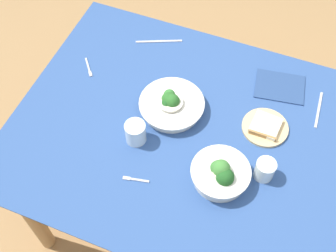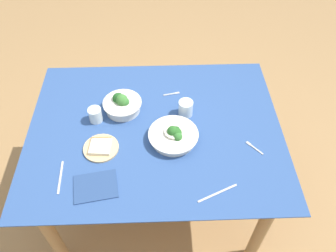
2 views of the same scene
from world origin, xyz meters
name	(u,v)px [view 1 (image 1 of 2)]	position (x,y,z in m)	size (l,w,h in m)	color
ground_plane	(182,208)	(0.00, 0.00, 0.00)	(6.00, 6.00, 0.00)	#9E7547
dining_table	(186,146)	(0.00, 0.00, 0.66)	(1.40, 1.09, 0.77)	#2D4C84
broccoli_bowl_far	(171,105)	(-0.10, 0.08, 0.81)	(0.27, 0.27, 0.09)	silver
broccoli_bowl_near	(221,174)	(0.18, -0.15, 0.82)	(0.22, 0.22, 0.11)	silver
bread_side_plate	(265,127)	(0.28, 0.13, 0.79)	(0.19, 0.19, 0.03)	#D6B27A
water_glass_center	(265,170)	(0.33, -0.08, 0.82)	(0.07, 0.07, 0.08)	silver
water_glass_side	(136,132)	(-0.18, -0.11, 0.82)	(0.08, 0.08, 0.09)	silver
fork_by_far_bowl	(135,179)	(-0.11, -0.27, 0.78)	(0.10, 0.03, 0.00)	#B7B7BC
fork_by_near_bowl	(89,68)	(-0.52, 0.15, 0.78)	(0.08, 0.09, 0.00)	#B7B7BC
table_knife_left	(319,110)	(0.47, 0.30, 0.78)	(0.19, 0.01, 0.00)	#B7B7BC
table_knife_right	(159,41)	(-0.29, 0.41, 0.78)	(0.21, 0.01, 0.00)	#B7B7BC
napkin_folded_upper	(280,87)	(0.29, 0.36, 0.78)	(0.21, 0.16, 0.01)	navy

